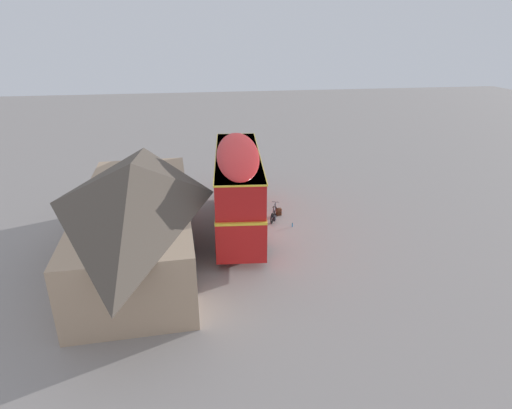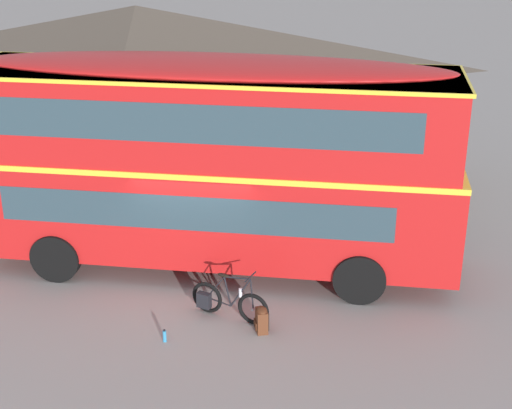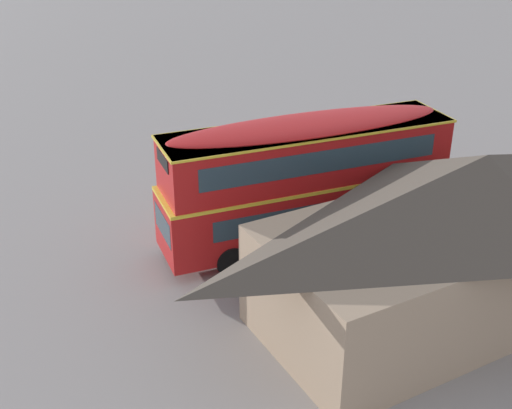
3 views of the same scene
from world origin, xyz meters
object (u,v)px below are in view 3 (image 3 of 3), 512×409
object	(u,v)px
water_bottle_blue_sports	(278,201)
double_decker_bus	(306,177)
touring_bicycle	(265,211)
backpack_on_ground	(243,212)

from	to	relation	value
water_bottle_blue_sports	double_decker_bus	bearing A→B (deg)	79.05
double_decker_bus	water_bottle_blue_sports	size ratio (longest dim) A/B	41.90
touring_bicycle	backpack_on_ground	xyz separation A→B (m)	(0.72, -0.46, -0.11)
double_decker_bus	touring_bicycle	world-z (taller)	double_decker_bus
backpack_on_ground	water_bottle_blue_sports	xyz separation A→B (m)	(-1.83, -0.47, -0.14)
touring_bicycle	backpack_on_ground	distance (m)	0.86
touring_bicycle	water_bottle_blue_sports	xyz separation A→B (m)	(-1.10, -0.93, -0.25)
backpack_on_ground	touring_bicycle	bearing A→B (deg)	147.35
touring_bicycle	backpack_on_ground	bearing A→B (deg)	-32.65
water_bottle_blue_sports	touring_bicycle	bearing A→B (deg)	40.24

